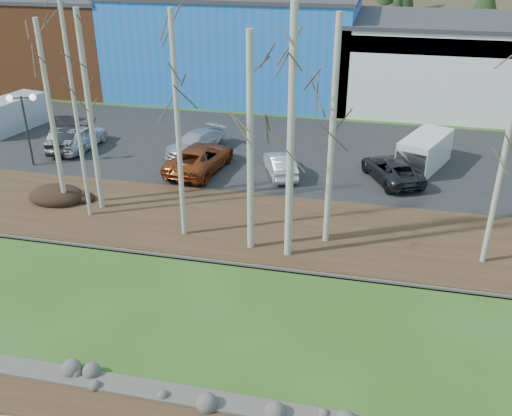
% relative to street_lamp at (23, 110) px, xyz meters
% --- Properties ---
extents(dirt_strip, '(80.00, 1.80, 0.03)m').
position_rel_street_lamp_xyz_m(dirt_strip, '(13.74, -16.98, -3.54)').
color(dirt_strip, '#382616').
rests_on(dirt_strip, ground).
extents(near_bank_rocks, '(80.00, 0.80, 0.50)m').
position_rel_street_lamp_xyz_m(near_bank_rocks, '(13.74, -15.98, -3.56)').
color(near_bank_rocks, '#47423D').
rests_on(near_bank_rocks, ground).
extents(river, '(80.00, 8.00, 0.90)m').
position_rel_street_lamp_xyz_m(river, '(13.74, -11.88, -3.56)').
color(river, black).
rests_on(river, ground).
extents(far_bank_rocks, '(80.00, 0.80, 0.46)m').
position_rel_street_lamp_xyz_m(far_bank_rocks, '(13.74, -7.78, -3.56)').
color(far_bank_rocks, '#47423D').
rests_on(far_bank_rocks, ground).
extents(far_bank, '(80.00, 7.00, 0.15)m').
position_rel_street_lamp_xyz_m(far_bank, '(13.74, -4.58, -3.48)').
color(far_bank, '#382616').
rests_on(far_bank, ground).
extents(parking_lot, '(80.00, 14.00, 0.14)m').
position_rel_street_lamp_xyz_m(parking_lot, '(13.74, 5.92, -3.49)').
color(parking_lot, black).
rests_on(parking_lot, ground).
extents(building_brick, '(16.32, 12.24, 7.80)m').
position_rel_street_lamp_xyz_m(building_brick, '(-10.26, 19.92, 0.35)').
color(building_brick, brown).
rests_on(building_brick, ground).
extents(building_blue, '(20.40, 12.24, 8.30)m').
position_rel_street_lamp_xyz_m(building_blue, '(7.74, 19.92, 0.60)').
color(building_blue, blue).
rests_on(building_blue, ground).
extents(building_white, '(18.36, 12.24, 6.80)m').
position_rel_street_lamp_xyz_m(building_white, '(25.74, 19.91, -0.14)').
color(building_white, white).
rests_on(building_white, ground).
extents(dirt_mound, '(3.02, 2.13, 0.59)m').
position_rel_street_lamp_xyz_m(dirt_mound, '(4.03, -4.20, -3.11)').
color(dirt_mound, black).
rests_on(dirt_mound, far_bank).
extents(birch_0, '(0.24, 0.24, 9.33)m').
position_rel_street_lamp_xyz_m(birch_0, '(4.72, -4.55, 1.26)').
color(birch_0, beige).
rests_on(birch_0, far_bank).
extents(birch_1, '(0.19, 0.19, 12.04)m').
position_rel_street_lamp_xyz_m(birch_1, '(6.54, -5.36, 2.61)').
color(birch_1, beige).
rests_on(birch_1, far_bank).
extents(birch_2, '(0.27, 0.27, 9.81)m').
position_rel_street_lamp_xyz_m(birch_2, '(6.73, -4.42, 1.50)').
color(birch_2, beige).
rests_on(birch_2, far_bank).
extents(birch_3, '(0.23, 0.23, 10.16)m').
position_rel_street_lamp_xyz_m(birch_3, '(11.82, -6.20, 1.67)').
color(birch_3, beige).
rests_on(birch_3, far_bank).
extents(birch_4, '(0.28, 0.28, 9.53)m').
position_rel_street_lamp_xyz_m(birch_4, '(15.15, -6.71, 1.36)').
color(birch_4, beige).
rests_on(birch_4, far_bank).
extents(birch_5, '(0.31, 0.31, 10.63)m').
position_rel_street_lamp_xyz_m(birch_5, '(16.89, -6.98, 1.91)').
color(birch_5, beige).
rests_on(birch_5, far_bank).
extents(birch_6, '(0.27, 0.27, 10.08)m').
position_rel_street_lamp_xyz_m(birch_6, '(18.39, -5.38, 1.63)').
color(birch_6, beige).
rests_on(birch_6, far_bank).
extents(birch_7, '(0.23, 0.23, 10.56)m').
position_rel_street_lamp_xyz_m(birch_7, '(25.23, -5.71, 1.88)').
color(birch_7, beige).
rests_on(birch_7, far_bank).
extents(street_lamp, '(1.56, 0.87, 4.34)m').
position_rel_street_lamp_xyz_m(street_lamp, '(0.00, 0.00, 0.00)').
color(street_lamp, '#262628').
rests_on(street_lamp, parking_lot).
extents(car_0, '(2.09, 4.70, 1.57)m').
position_rel_street_lamp_xyz_m(car_0, '(1.44, 3.25, -2.63)').
color(car_0, white).
rests_on(car_0, parking_lot).
extents(car_1, '(2.68, 4.96, 1.55)m').
position_rel_street_lamp_xyz_m(car_1, '(0.72, 3.14, -2.64)').
color(car_1, black).
rests_on(car_1, parking_lot).
extents(car_2, '(3.26, 5.86, 1.55)m').
position_rel_street_lamp_xyz_m(car_2, '(10.18, 1.42, -2.64)').
color(car_2, brown).
rests_on(car_2, parking_lot).
extents(car_3, '(3.50, 5.06, 1.36)m').
position_rel_street_lamp_xyz_m(car_3, '(9.03, 4.16, -2.74)').
color(car_3, '#ADB2B5').
rests_on(car_3, parking_lot).
extents(car_4, '(2.71, 4.10, 1.28)m').
position_rel_street_lamp_xyz_m(car_4, '(14.93, 1.77, -2.78)').
color(car_4, silver).
rests_on(car_4, parking_lot).
extents(car_5, '(4.07, 5.23, 1.32)m').
position_rel_street_lamp_xyz_m(car_5, '(21.23, 2.40, -2.76)').
color(car_5, black).
rests_on(car_5, parking_lot).
extents(van_white, '(3.45, 4.87, 1.97)m').
position_rel_street_lamp_xyz_m(van_white, '(23.01, 4.69, -2.43)').
color(van_white, white).
rests_on(van_white, parking_lot).
extents(van_grey, '(3.16, 5.41, 2.22)m').
position_rel_street_lamp_xyz_m(van_grey, '(-5.26, 5.56, -2.31)').
color(van_grey, silver).
rests_on(van_grey, parking_lot).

